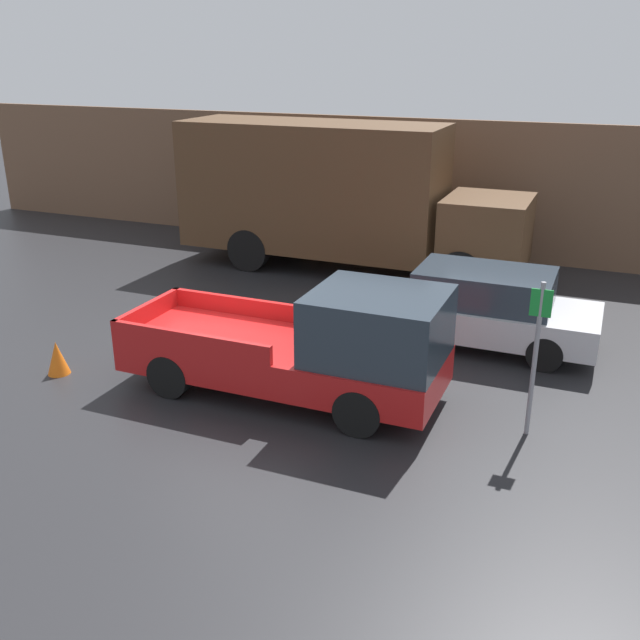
% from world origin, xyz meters
% --- Properties ---
extents(ground_plane, '(60.00, 60.00, 0.00)m').
position_xyz_m(ground_plane, '(0.00, 0.00, 0.00)').
color(ground_plane, '#232326').
extents(building_wall, '(28.00, 0.15, 3.67)m').
position_xyz_m(building_wall, '(0.00, 9.06, 1.83)').
color(building_wall, brown).
rests_on(building_wall, ground).
extents(pickup_truck, '(5.30, 1.93, 1.96)m').
position_xyz_m(pickup_truck, '(2.00, -0.58, 0.92)').
color(pickup_truck, red).
rests_on(pickup_truck, ground).
extents(car, '(4.56, 1.82, 1.50)m').
position_xyz_m(car, '(4.01, 2.79, 0.76)').
color(car, silver).
rests_on(car, ground).
extents(delivery_truck, '(8.79, 2.36, 3.71)m').
position_xyz_m(delivery_truck, '(-0.47, 6.50, 1.98)').
color(delivery_truck, '#4C331E').
rests_on(delivery_truck, ground).
extents(parking_sign, '(0.30, 0.07, 2.38)m').
position_xyz_m(parking_sign, '(5.40, -0.43, 1.34)').
color(parking_sign, gray).
rests_on(parking_sign, ground).
extents(newspaper_box, '(0.45, 0.40, 1.13)m').
position_xyz_m(newspaper_box, '(1.59, 8.74, 0.57)').
color(newspaper_box, '#194CB2').
rests_on(newspaper_box, ground).
extents(traffic_cone, '(0.39, 0.39, 0.60)m').
position_xyz_m(traffic_cone, '(-2.54, -1.45, 0.30)').
color(traffic_cone, orange).
rests_on(traffic_cone, ground).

